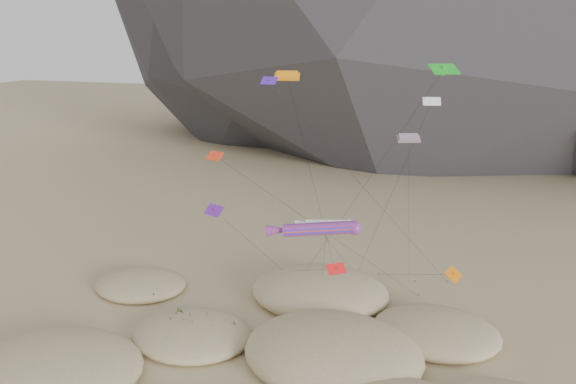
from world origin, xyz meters
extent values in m
ellipsoid|color=#CCB789|center=(-19.13, -4.39, 0.80)|extent=(15.65, 13.30, 3.55)
ellipsoid|color=#CCB789|center=(-10.53, 4.88, 0.54)|extent=(12.26, 10.42, 2.41)
ellipsoid|color=#CCB789|center=(3.82, 5.29, 0.97)|extent=(16.87, 14.34, 4.32)
ellipsoid|color=#CCB789|center=(-0.58, 17.45, 0.85)|extent=(15.96, 13.56, 3.78)
ellipsoid|color=#CCB789|center=(12.71, 12.67, 0.61)|extent=(12.76, 10.85, 2.70)
ellipsoid|color=#CCB789|center=(-21.70, 13.49, 0.48)|extent=(11.04, 9.39, 2.15)
ellipsoid|color=black|center=(-17.96, -4.52, 0.90)|extent=(2.60, 2.23, 0.78)
ellipsoid|color=black|center=(-16.04, -3.82, 0.80)|extent=(2.09, 1.79, 0.63)
ellipsoid|color=black|center=(-11.67, 6.21, 0.80)|extent=(3.30, 2.82, 0.99)
ellipsoid|color=black|center=(-7.62, 6.37, 0.70)|extent=(2.47, 2.11, 0.74)
ellipsoid|color=black|center=(2.94, 3.95, 1.10)|extent=(3.24, 2.77, 0.97)
ellipsoid|color=black|center=(5.75, 7.11, 1.00)|extent=(2.92, 2.50, 0.88)
ellipsoid|color=black|center=(0.47, 2.01, 0.90)|extent=(2.19, 1.88, 0.66)
ellipsoid|color=black|center=(-2.11, 16.03, 1.00)|extent=(3.43, 2.93, 1.03)
ellipsoid|color=black|center=(0.48, 14.67, 0.90)|extent=(2.48, 2.12, 0.74)
ellipsoid|color=black|center=(14.09, 13.71, 0.70)|extent=(2.28, 1.95, 0.68)
ellipsoid|color=black|center=(13.38, 11.37, 0.60)|extent=(2.07, 1.77, 0.62)
ellipsoid|color=black|center=(-20.95, 13.49, 0.50)|extent=(2.39, 2.04, 0.72)
ellipsoid|color=black|center=(-19.37, 11.47, 0.40)|extent=(2.20, 1.88, 0.66)
cylinder|color=#3F2D1E|center=(-4.13, 20.44, 0.15)|extent=(0.08, 0.08, 0.30)
cylinder|color=#3F2D1E|center=(2.34, 23.98, 0.15)|extent=(0.08, 0.08, 0.30)
cylinder|color=#3F2D1E|center=(4.95, 25.88, 0.15)|extent=(0.08, 0.08, 0.30)
cylinder|color=#3F2D1E|center=(9.49, 25.05, 0.15)|extent=(0.08, 0.08, 0.30)
cylinder|color=#3F2D1E|center=(10.23, 21.43, 0.15)|extent=(0.08, 0.08, 0.30)
cylinder|color=#3F2D1E|center=(-3.83, 22.93, 0.15)|extent=(0.08, 0.08, 0.30)
cylinder|color=#3F2D1E|center=(13.43, 26.15, 0.15)|extent=(0.08, 0.08, 0.30)
cylinder|color=#3F2D1E|center=(-7.18, 23.02, 0.15)|extent=(0.08, 0.08, 0.30)
cylinder|color=red|center=(1.31, 9.04, 11.61)|extent=(7.04, 2.36, 1.96)
sphere|color=red|center=(4.68, 9.59, 11.88)|extent=(1.32, 1.32, 1.32)
cone|color=red|center=(-2.40, 8.43, 11.26)|extent=(2.98, 1.57, 1.41)
cylinder|color=black|center=(1.87, 16.91, 5.80)|extent=(1.14, 15.77, 11.63)
cylinder|color=white|center=(1.61, 11.26, 11.48)|extent=(4.39, 0.97, 0.99)
sphere|color=white|center=(3.76, 11.39, 11.65)|extent=(0.73, 0.73, 0.73)
cone|color=white|center=(-0.76, 11.10, 11.26)|extent=(1.80, 0.73, 0.74)
cylinder|color=black|center=(0.27, 15.70, 5.74)|extent=(2.71, 8.92, 11.49)
cube|color=orange|center=(-2.98, 12.54, 25.51)|extent=(2.62, 1.48, 0.74)
cube|color=orange|center=(-2.98, 12.54, 25.70)|extent=(2.21, 1.19, 0.72)
cylinder|color=black|center=(-1.37, 17.80, 12.75)|extent=(3.26, 10.54, 25.52)
cube|color=orange|center=(8.84, 13.30, 19.95)|extent=(2.33, 1.57, 0.60)
cube|color=orange|center=(8.84, 13.30, 20.15)|extent=(1.96, 1.28, 0.60)
cylinder|color=black|center=(8.72, 20.35, 9.98)|extent=(0.25, 14.13, 19.97)
cube|color=red|center=(3.89, 5.48, 9.33)|extent=(1.86, 1.67, 0.74)
cube|color=red|center=(3.89, 5.48, 9.18)|extent=(0.32, 0.33, 0.57)
cylinder|color=black|center=(-1.64, 14.25, 4.69)|extent=(11.09, 17.56, 9.30)
cube|color=white|center=(10.45, 17.71, 23.03)|extent=(1.88, 1.19, 0.76)
cube|color=white|center=(10.45, 17.71, 22.88)|extent=(0.26, 0.30, 0.58)
cylinder|color=black|center=(6.39, 20.85, 11.54)|extent=(8.14, 6.30, 22.99)
cube|color=orange|center=(13.90, 6.99, 9.49)|extent=(1.60, 2.28, 0.80)
cube|color=orange|center=(13.90, 6.99, 9.34)|extent=(0.30, 0.31, 0.70)
cylinder|color=black|center=(9.42, 16.43, 4.77)|extent=(8.97, 18.91, 9.47)
cube|color=#651CA5|center=(-11.04, 12.15, 11.31)|extent=(2.51, 1.90, 0.96)
cube|color=#651CA5|center=(-11.04, 12.15, 11.16)|extent=(0.38, 0.41, 0.75)
cylinder|color=black|center=(-7.59, 16.30, 5.68)|extent=(6.94, 8.32, 11.28)
cube|color=red|center=(-9.02, 8.50, 18.15)|extent=(1.92, 1.33, 0.73)
cube|color=red|center=(-9.02, 8.50, 18.00)|extent=(0.27, 0.29, 0.59)
cylinder|color=black|center=(0.61, 14.97, 9.10)|extent=(19.27, 12.96, 18.12)
cube|color=#17961D|center=(11.53, 14.27, 26.40)|extent=(3.07, 2.76, 0.90)
cube|color=#17961D|center=(11.53, 14.27, 26.25)|extent=(0.39, 0.36, 0.94)
cylinder|color=black|center=(3.70, 17.36, 13.22)|extent=(15.69, 6.20, 26.36)
cube|color=#4A1DAC|center=(-4.19, 10.80, 25.24)|extent=(1.66, 0.96, 0.70)
cube|color=#4A1DAC|center=(-4.19, 10.80, 25.09)|extent=(0.22, 0.27, 0.52)
cylinder|color=black|center=(4.62, 18.47, 12.65)|extent=(17.65, 15.38, 25.21)
camera|label=1|loc=(13.68, -39.84, 29.79)|focal=35.00mm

